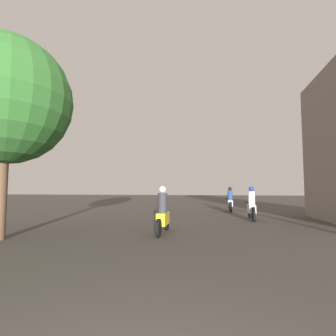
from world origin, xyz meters
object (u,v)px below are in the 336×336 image
at_px(motorcycle_white, 252,207).
at_px(street_tree, 5,100).
at_px(motorcycle_yellow, 163,215).
at_px(motorcycle_silver, 230,202).

bearing_deg(motorcycle_white, street_tree, -132.63).
bearing_deg(motorcycle_yellow, motorcycle_silver, 72.98).
xyz_separation_m(motorcycle_yellow, motorcycle_white, (3.52, 4.48, 0.01)).
bearing_deg(motorcycle_silver, street_tree, -130.60).
bearing_deg(motorcycle_yellow, motorcycle_white, 51.67).
height_order(motorcycle_yellow, street_tree, street_tree).
bearing_deg(motorcycle_yellow, street_tree, -157.74).
height_order(motorcycle_white, street_tree, street_tree).
relative_size(motorcycle_white, motorcycle_silver, 0.91).
height_order(motorcycle_yellow, motorcycle_white, motorcycle_white).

